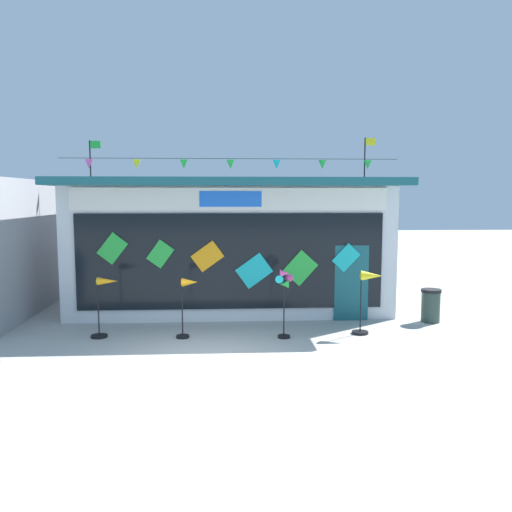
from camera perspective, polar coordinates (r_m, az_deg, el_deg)
name	(u,v)px	position (r m, az deg, el deg)	size (l,w,h in m)	color
ground_plane	(206,360)	(10.89, -5.37, -11.11)	(80.00, 80.00, 0.00)	#ADAAA5
kite_shop_building	(230,242)	(16.30, -2.81, 1.56)	(9.21, 6.04, 5.06)	silver
wind_spinner_far_left	(104,300)	(12.82, -16.01, -4.62)	(0.66, 0.38, 1.42)	black
wind_spinner_left	(187,297)	(12.37, -7.39, -4.40)	(0.53, 0.31, 1.41)	black
wind_spinner_center_left	(284,289)	(12.21, 3.05, -3.56)	(0.43, 0.29, 1.61)	black
wind_spinner_center_right	(368,290)	(12.90, 11.99, -3.60)	(0.72, 0.40, 1.52)	black
trash_bin	(431,305)	(14.63, 18.26, -5.06)	(0.52, 0.52, 0.87)	#2D4238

